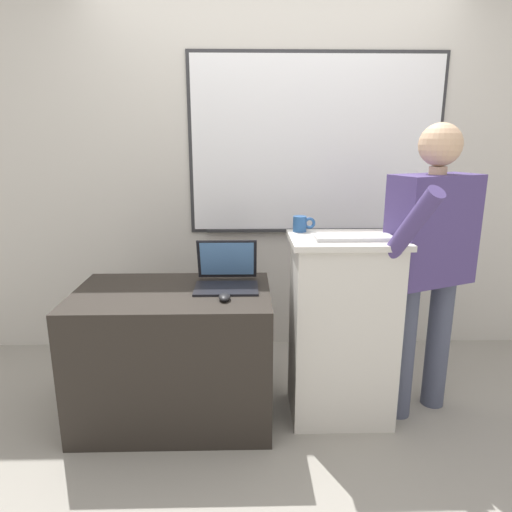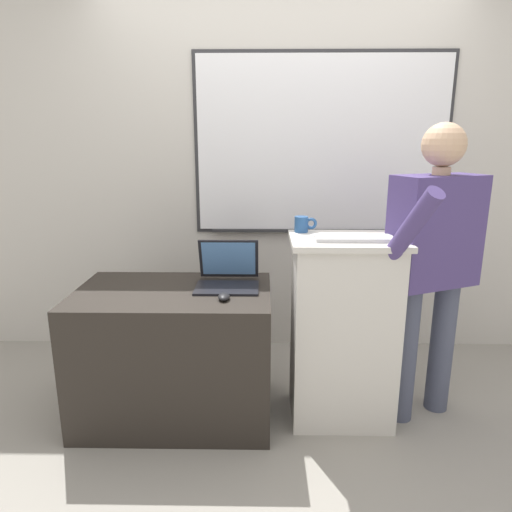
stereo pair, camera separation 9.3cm
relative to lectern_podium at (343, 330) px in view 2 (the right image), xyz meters
The scene contains 9 objects.
ground_plane 0.72m from the lectern_podium, 132.83° to the right, with size 30.00×30.00×0.00m, color gray.
back_wall 1.32m from the lectern_podium, 107.75° to the left, with size 6.40×0.17×2.64m.
lectern_podium is the anchor object (origin of this frame).
side_desk 0.94m from the lectern_podium, behind, with size 1.06×0.68×0.74m.
person_presenter 0.63m from the lectern_podium, ahead, with size 0.64×0.67×1.62m.
laptop 0.71m from the lectern_podium, 168.85° to the left, with size 0.35×0.33×0.25m.
wireless_keyboard 0.53m from the lectern_podium, 65.47° to the right, with size 0.40×0.14×0.02m.
computer_mouse_by_laptop 0.70m from the lectern_podium, 168.20° to the right, with size 0.06×0.10×0.03m.
coffee_mug 0.62m from the lectern_podium, 145.62° to the left, with size 0.12×0.08×0.09m.
Camera 2 is at (-0.11, -1.98, 1.54)m, focal length 32.00 mm.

